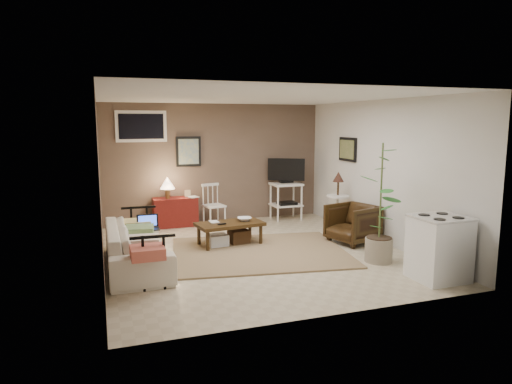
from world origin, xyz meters
name	(u,v)px	position (x,y,z in m)	size (l,w,h in m)	color
floor	(255,252)	(0.00, 0.00, 0.00)	(5.00, 5.00, 0.00)	#C1B293
art_back	(188,152)	(-0.55, 2.48, 1.45)	(0.50, 0.03, 0.60)	black
art_right	(348,149)	(2.23, 1.05, 1.52)	(0.03, 0.60, 0.45)	black
window	(141,126)	(-1.45, 2.48, 1.95)	(0.96, 0.03, 0.60)	white
rug	(260,252)	(0.07, -0.04, 0.01)	(2.66, 2.13, 0.03)	#978058
coffee_table	(229,232)	(-0.26, 0.54, 0.23)	(1.15, 0.70, 0.41)	#3A250F
sofa	(137,239)	(-1.80, -0.14, 0.40)	(2.05, 0.60, 0.80)	beige
sofa_pillows	(141,237)	(-1.75, -0.37, 0.49)	(0.39, 1.95, 0.14)	beige
sofa_end_rails	(145,242)	(-1.68, -0.14, 0.35)	(0.55, 2.05, 0.69)	black
laptop	(148,225)	(-1.60, 0.22, 0.52)	(0.32, 0.23, 0.21)	black
red_console	(175,209)	(-0.89, 2.24, 0.34)	(0.85, 0.38, 0.98)	maroon
spindle_chair	(214,206)	(-0.13, 2.13, 0.38)	(0.44, 0.44, 0.82)	white
tv_stand	(286,187)	(1.43, 2.14, 0.68)	(0.70, 0.49, 1.29)	white
side_table	(338,194)	(1.96, 0.89, 0.69)	(0.42, 0.42, 1.12)	white
armchair	(353,222)	(1.76, 0.03, 0.36)	(0.71, 0.66, 0.73)	#30210D
potted_plant	(381,199)	(1.57, -1.03, 0.94)	(0.44, 0.44, 1.77)	gray
stove	(439,248)	(1.86, -1.95, 0.42)	(0.65, 0.60, 0.85)	white
bowl	(244,214)	(0.02, 0.59, 0.51)	(0.24, 0.06, 0.24)	#3A250F
book_table	(210,217)	(-0.57, 0.64, 0.49)	(0.15, 0.02, 0.20)	#3A250F
book_console	(189,192)	(-0.62, 2.15, 0.68)	(0.17, 0.02, 0.23)	#3A250F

